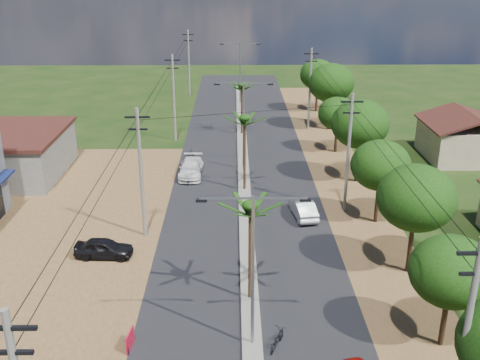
# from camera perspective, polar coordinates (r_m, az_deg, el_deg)

# --- Properties ---
(ground) EXTENTS (160.00, 160.00, 0.00)m
(ground) POSITION_cam_1_polar(r_m,az_deg,el_deg) (28.79, 1.24, -16.47)
(ground) COLOR black
(ground) RESTS_ON ground
(road) EXTENTS (12.00, 110.00, 0.04)m
(road) POSITION_cam_1_polar(r_m,az_deg,el_deg) (41.65, 0.58, -3.69)
(road) COLOR black
(road) RESTS_ON ground
(median) EXTENTS (1.00, 90.00, 0.18)m
(median) POSITION_cam_1_polar(r_m,az_deg,el_deg) (44.36, 0.50, -1.97)
(median) COLOR #605E56
(median) RESTS_ON ground
(dirt_lot_west) EXTENTS (18.00, 46.00, 0.04)m
(dirt_lot_west) POSITION_cam_1_polar(r_m,az_deg,el_deg) (38.14, -22.57, -7.98)
(dirt_lot_west) COLOR brown
(dirt_lot_west) RESTS_ON ground
(dirt_shoulder_east) EXTENTS (5.00, 90.00, 0.03)m
(dirt_shoulder_east) POSITION_cam_1_polar(r_m,az_deg,el_deg) (42.68, 12.09, -3.56)
(dirt_shoulder_east) COLOR brown
(dirt_shoulder_east) RESTS_ON ground
(low_shed) EXTENTS (10.40, 10.40, 3.95)m
(low_shed) POSITION_cam_1_polar(r_m,az_deg,el_deg) (53.24, -22.88, 2.50)
(low_shed) COLOR #605E56
(low_shed) RESTS_ON ground
(house_east_far) EXTENTS (7.60, 7.50, 4.60)m
(house_east_far) POSITION_cam_1_polar(r_m,az_deg,el_deg) (57.30, 21.86, 4.36)
(house_east_far) COLOR gray
(house_east_far) RESTS_ON ground
(tree_east_b) EXTENTS (4.00, 4.00, 5.83)m
(tree_east_b) POSITION_cam_1_polar(r_m,az_deg,el_deg) (28.33, 20.69, -8.71)
(tree_east_b) COLOR black
(tree_east_b) RESTS_ON ground
(tree_east_c) EXTENTS (4.60, 4.60, 6.83)m
(tree_east_c) POSITION_cam_1_polar(r_m,az_deg,el_deg) (34.04, 17.47, -1.75)
(tree_east_c) COLOR black
(tree_east_c) RESTS_ON ground
(tree_east_d) EXTENTS (4.20, 4.20, 6.13)m
(tree_east_d) POSITION_cam_1_polar(r_m,az_deg,el_deg) (40.39, 14.10, 1.44)
(tree_east_d) COLOR black
(tree_east_d) RESTS_ON ground
(tree_east_e) EXTENTS (4.80, 4.80, 7.14)m
(tree_east_e) POSITION_cam_1_polar(r_m,az_deg,el_deg) (47.62, 12.11, 5.58)
(tree_east_e) COLOR black
(tree_east_e) RESTS_ON ground
(tree_east_f) EXTENTS (3.80, 3.80, 5.52)m
(tree_east_f) POSITION_cam_1_polar(r_m,az_deg,el_deg) (55.41, 9.89, 6.66)
(tree_east_f) COLOR black
(tree_east_f) RESTS_ON ground
(tree_east_g) EXTENTS (5.00, 5.00, 7.38)m
(tree_east_g) POSITION_cam_1_polar(r_m,az_deg,el_deg) (62.89, 9.24, 9.70)
(tree_east_g) COLOR black
(tree_east_g) RESTS_ON ground
(tree_east_h) EXTENTS (4.40, 4.40, 6.52)m
(tree_east_h) POSITION_cam_1_polar(r_m,az_deg,el_deg) (70.71, 7.91, 10.55)
(tree_east_h) COLOR black
(tree_east_h) RESTS_ON ground
(palm_median_near) EXTENTS (2.00, 2.00, 6.15)m
(palm_median_near) POSITION_cam_1_polar(r_m,az_deg,el_deg) (29.35, 1.08, -3.02)
(palm_median_near) COLOR black
(palm_median_near) RESTS_ON ground
(palm_median_mid) EXTENTS (2.00, 2.00, 6.55)m
(palm_median_mid) POSITION_cam_1_polar(r_m,az_deg,el_deg) (44.32, 0.48, 5.98)
(palm_median_mid) COLOR black
(palm_median_mid) RESTS_ON ground
(palm_median_far) EXTENTS (2.00, 2.00, 5.85)m
(palm_median_far) POSITION_cam_1_polar(r_m,az_deg,el_deg) (60.02, 0.18, 9.44)
(palm_median_far) COLOR black
(palm_median_far) RESTS_ON ground
(streetlight_near) EXTENTS (5.10, 0.18, 8.00)m
(streetlight_near) POSITION_cam_1_polar(r_m,az_deg,el_deg) (26.13, 1.32, -8.15)
(streetlight_near) COLOR gray
(streetlight_near) RESTS_ON ground
(streetlight_mid) EXTENTS (5.10, 0.18, 8.00)m
(streetlight_mid) POSITION_cam_1_polar(r_m,az_deg,el_deg) (49.43, 0.36, 6.27)
(streetlight_mid) COLOR gray
(streetlight_mid) RESTS_ON ground
(streetlight_far) EXTENTS (5.10, 0.18, 8.00)m
(streetlight_far) POSITION_cam_1_polar(r_m,az_deg,el_deg) (73.86, 0.02, 11.32)
(streetlight_far) COLOR gray
(streetlight_far) RESTS_ON ground
(utility_pole_w_b) EXTENTS (1.60, 0.24, 9.00)m
(utility_pole_w_b) POSITION_cam_1_polar(r_m,az_deg,el_deg) (37.55, -10.03, 0.93)
(utility_pole_w_b) COLOR #605E56
(utility_pole_w_b) RESTS_ON ground
(utility_pole_w_c) EXTENTS (1.60, 0.24, 9.00)m
(utility_pole_w_c) POSITION_cam_1_polar(r_m,az_deg,el_deg) (58.49, -6.74, 8.48)
(utility_pole_w_c) COLOR #605E56
(utility_pole_w_c) RESTS_ON ground
(utility_pole_w_d) EXTENTS (1.60, 0.24, 9.00)m
(utility_pole_w_d) POSITION_cam_1_polar(r_m,az_deg,el_deg) (79.02, -5.22, 11.88)
(utility_pole_w_d) COLOR #605E56
(utility_pole_w_d) RESTS_ON ground
(utility_pole_e_a) EXTENTS (1.60, 0.24, 9.00)m
(utility_pole_e_a) POSITION_cam_1_polar(r_m,az_deg,el_deg) (22.71, 21.85, -15.01)
(utility_pole_e_a) COLOR #605E56
(utility_pole_e_a) RESTS_ON ground
(utility_pole_e_b) EXTENTS (1.60, 0.24, 9.00)m
(utility_pole_e_b) POSITION_cam_1_polar(r_m,az_deg,el_deg) (41.66, 10.96, 2.93)
(utility_pole_e_b) COLOR #605E56
(utility_pole_e_b) RESTS_ON ground
(utility_pole_e_c) EXTENTS (1.60, 0.24, 9.00)m
(utility_pole_e_c) POSITION_cam_1_polar(r_m,az_deg,el_deg) (62.64, 7.12, 9.31)
(utility_pole_e_c) COLOR #605E56
(utility_pole_e_c) RESTS_ON ground
(car_silver_mid) EXTENTS (1.90, 4.08, 1.29)m
(car_silver_mid) POSITION_cam_1_polar(r_m,az_deg,el_deg) (41.57, 6.42, -2.93)
(car_silver_mid) COLOR #ACB0B4
(car_silver_mid) RESTS_ON ground
(car_white_far) EXTENTS (2.03, 4.83, 1.39)m
(car_white_far) POSITION_cam_1_polar(r_m,az_deg,el_deg) (49.33, -4.98, 1.17)
(car_white_far) COLOR silver
(car_white_far) RESTS_ON ground
(car_parked_dark) EXTENTS (3.77, 1.72, 1.26)m
(car_parked_dark) POSITION_cam_1_polar(r_m,az_deg,el_deg) (36.89, -13.66, -6.78)
(car_parked_dark) COLOR black
(car_parked_dark) RESTS_ON ground
(moto_rider_east) EXTENTS (1.23, 1.76, 0.88)m
(moto_rider_east) POSITION_cam_1_polar(r_m,az_deg,el_deg) (28.48, 3.76, -15.88)
(moto_rider_east) COLOR black
(moto_rider_east) RESTS_ON ground
(moto_rider_west_a) EXTENTS (0.67, 1.60, 0.82)m
(moto_rider_west_a) POSITION_cam_1_polar(r_m,az_deg,el_deg) (47.74, -5.14, 0.10)
(moto_rider_west_a) COLOR black
(moto_rider_west_a) RESTS_ON ground
(moto_rider_west_b) EXTENTS (1.04, 1.72, 1.00)m
(moto_rider_west_b) POSITION_cam_1_polar(r_m,az_deg,el_deg) (53.26, -5.09, 2.49)
(moto_rider_west_b) COLOR black
(moto_rider_west_b) RESTS_ON ground
(roadside_sign) EXTENTS (0.22, 1.17, 0.97)m
(roadside_sign) POSITION_cam_1_polar(r_m,az_deg,el_deg) (28.80, -11.11, -15.71)
(roadside_sign) COLOR #AB0F26
(roadside_sign) RESTS_ON ground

